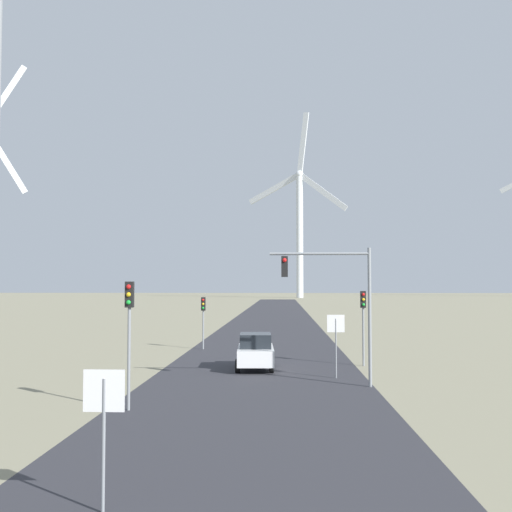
{
  "coord_description": "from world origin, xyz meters",
  "views": [
    {
      "loc": [
        1.08,
        -5.17,
        4.33
      ],
      "look_at": [
        0.0,
        20.21,
        5.54
      ],
      "focal_mm": 42.0,
      "sensor_mm": 36.0,
      "label": 1
    }
  ],
  "objects_px": {
    "stop_sign_near": "(104,412)",
    "car_approaching": "(256,351)",
    "traffic_light_mast_overhead": "(334,288)",
    "traffic_light_post_near_left": "(129,316)",
    "traffic_light_post_mid_left": "(203,311)",
    "traffic_light_post_near_right": "(363,311)",
    "wind_turbine_left": "(300,219)",
    "stop_sign_far": "(336,334)"
  },
  "relations": [
    {
      "from": "stop_sign_near",
      "to": "car_approaching",
      "type": "distance_m",
      "value": 19.47
    },
    {
      "from": "car_approaching",
      "to": "traffic_light_mast_overhead",
      "type": "bearing_deg",
      "value": -54.53
    },
    {
      "from": "traffic_light_post_near_left",
      "to": "traffic_light_post_mid_left",
      "type": "xyz_separation_m",
      "value": [
        0.02,
        19.47,
        -0.68
      ]
    },
    {
      "from": "traffic_light_post_near_right",
      "to": "traffic_light_post_near_left",
      "type": "bearing_deg",
      "value": -129.62
    },
    {
      "from": "traffic_light_post_mid_left",
      "to": "traffic_light_mast_overhead",
      "type": "xyz_separation_m",
      "value": [
        7.51,
        -14.35,
        1.65
      ]
    },
    {
      "from": "traffic_light_mast_overhead",
      "to": "traffic_light_post_mid_left",
      "type": "bearing_deg",
      "value": 117.64
    },
    {
      "from": "wind_turbine_left",
      "to": "traffic_light_post_mid_left",
      "type": "bearing_deg",
      "value": -94.15
    },
    {
      "from": "stop_sign_far",
      "to": "traffic_light_post_near_right",
      "type": "distance_m",
      "value": 4.69
    },
    {
      "from": "traffic_light_post_near_left",
      "to": "car_approaching",
      "type": "xyz_separation_m",
      "value": [
        3.95,
        10.16,
        -2.32
      ]
    },
    {
      "from": "traffic_light_post_mid_left",
      "to": "wind_turbine_left",
      "type": "distance_m",
      "value": 156.33
    },
    {
      "from": "traffic_light_post_near_right",
      "to": "car_approaching",
      "type": "relative_size",
      "value": 0.95
    },
    {
      "from": "stop_sign_near",
      "to": "traffic_light_post_mid_left",
      "type": "height_order",
      "value": "traffic_light_post_mid_left"
    },
    {
      "from": "traffic_light_mast_overhead",
      "to": "car_approaching",
      "type": "height_order",
      "value": "traffic_light_mast_overhead"
    },
    {
      "from": "stop_sign_far",
      "to": "traffic_light_mast_overhead",
      "type": "height_order",
      "value": "traffic_light_mast_overhead"
    },
    {
      "from": "traffic_light_post_near_right",
      "to": "traffic_light_mast_overhead",
      "type": "bearing_deg",
      "value": -107.83
    },
    {
      "from": "stop_sign_far",
      "to": "stop_sign_near",
      "type": "bearing_deg",
      "value": -109.62
    },
    {
      "from": "traffic_light_mast_overhead",
      "to": "car_approaching",
      "type": "bearing_deg",
      "value": 125.47
    },
    {
      "from": "traffic_light_post_mid_left",
      "to": "traffic_light_post_near_left",
      "type": "bearing_deg",
      "value": -90.07
    },
    {
      "from": "traffic_light_post_mid_left",
      "to": "traffic_light_mast_overhead",
      "type": "relative_size",
      "value": 0.59
    },
    {
      "from": "stop_sign_near",
      "to": "traffic_light_post_near_left",
      "type": "bearing_deg",
      "value": 101.59
    },
    {
      "from": "traffic_light_post_near_left",
      "to": "wind_turbine_left",
      "type": "distance_m",
      "value": 175.48
    },
    {
      "from": "stop_sign_far",
      "to": "traffic_light_post_near_left",
      "type": "bearing_deg",
      "value": -136.42
    },
    {
      "from": "stop_sign_far",
      "to": "wind_turbine_left",
      "type": "xyz_separation_m",
      "value": [
        3.42,
        166.28,
        23.44
      ]
    },
    {
      "from": "traffic_light_post_mid_left",
      "to": "car_approaching",
      "type": "height_order",
      "value": "traffic_light_post_mid_left"
    },
    {
      "from": "traffic_light_mast_overhead",
      "to": "wind_turbine_left",
      "type": "relative_size",
      "value": 0.1
    },
    {
      "from": "stop_sign_near",
      "to": "traffic_light_post_near_right",
      "type": "xyz_separation_m",
      "value": [
        7.75,
        20.81,
        1.02
      ]
    },
    {
      "from": "stop_sign_near",
      "to": "traffic_light_post_near_left",
      "type": "distance_m",
      "value": 9.46
    },
    {
      "from": "traffic_light_post_near_right",
      "to": "wind_turbine_left",
      "type": "relative_size",
      "value": 0.07
    },
    {
      "from": "stop_sign_near",
      "to": "wind_turbine_left",
      "type": "bearing_deg",
      "value": 87.08
    },
    {
      "from": "car_approaching",
      "to": "wind_turbine_left",
      "type": "xyz_separation_m",
      "value": [
        7.27,
        163.54,
        24.58
      ]
    },
    {
      "from": "traffic_light_post_near_left",
      "to": "wind_turbine_left",
      "type": "height_order",
      "value": "wind_turbine_left"
    },
    {
      "from": "stop_sign_far",
      "to": "traffic_light_post_mid_left",
      "type": "height_order",
      "value": "traffic_light_post_mid_left"
    },
    {
      "from": "traffic_light_post_near_left",
      "to": "wind_turbine_left",
      "type": "relative_size",
      "value": 0.07
    },
    {
      "from": "stop_sign_near",
      "to": "stop_sign_far",
      "type": "height_order",
      "value": "stop_sign_far"
    },
    {
      "from": "traffic_light_post_near_left",
      "to": "traffic_light_post_near_right",
      "type": "distance_m",
      "value": 15.11
    },
    {
      "from": "traffic_light_mast_overhead",
      "to": "traffic_light_post_near_left",
      "type": "bearing_deg",
      "value": -145.83
    },
    {
      "from": "traffic_light_post_mid_left",
      "to": "car_approaching",
      "type": "xyz_separation_m",
      "value": [
        3.92,
        -9.31,
        -1.64
      ]
    },
    {
      "from": "traffic_light_post_near_left",
      "to": "traffic_light_mast_overhead",
      "type": "bearing_deg",
      "value": 34.17
    },
    {
      "from": "traffic_light_post_near_left",
      "to": "traffic_light_post_mid_left",
      "type": "relative_size",
      "value": 1.28
    },
    {
      "from": "stop_sign_near",
      "to": "traffic_light_mast_overhead",
      "type": "xyz_separation_m",
      "value": [
        5.66,
        14.29,
        2.31
      ]
    },
    {
      "from": "traffic_light_post_near_right",
      "to": "car_approaching",
      "type": "xyz_separation_m",
      "value": [
        -5.69,
        -1.48,
        -2.0
      ]
    },
    {
      "from": "traffic_light_post_near_right",
      "to": "wind_turbine_left",
      "type": "bearing_deg",
      "value": 89.44
    }
  ]
}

